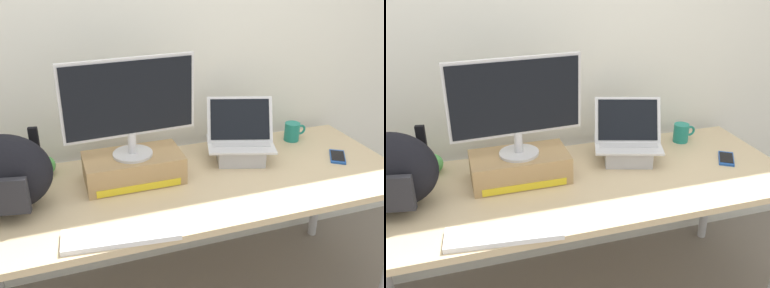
% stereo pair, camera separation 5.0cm
% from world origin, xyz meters
% --- Properties ---
extents(back_wall, '(7.00, 0.10, 2.60)m').
position_xyz_m(back_wall, '(0.00, 0.47, 1.30)').
color(back_wall, silver).
rests_on(back_wall, ground).
extents(desk, '(1.95, 0.75, 0.72)m').
position_xyz_m(desk, '(0.00, 0.00, 0.65)').
color(desk, tan).
rests_on(desk, ground).
extents(toner_box_yellow, '(0.43, 0.23, 0.12)m').
position_xyz_m(toner_box_yellow, '(-0.24, 0.09, 0.78)').
color(toner_box_yellow, '#A88456').
rests_on(toner_box_yellow, desk).
extents(desktop_monitor, '(0.57, 0.17, 0.43)m').
position_xyz_m(desktop_monitor, '(-0.24, 0.09, 1.07)').
color(desktop_monitor, silver).
rests_on(desktop_monitor, toner_box_yellow).
extents(open_laptop, '(0.37, 0.31, 0.29)m').
position_xyz_m(open_laptop, '(0.29, 0.13, 0.78)').
color(open_laptop, '#ADADB2').
rests_on(open_laptop, desk).
extents(external_keyboard, '(0.43, 0.17, 0.02)m').
position_xyz_m(external_keyboard, '(-0.37, -0.31, 0.73)').
color(external_keyboard, white).
rests_on(external_keyboard, desk).
extents(messenger_backpack, '(0.39, 0.31, 0.31)m').
position_xyz_m(messenger_backpack, '(-0.75, 0.02, 0.87)').
color(messenger_backpack, black).
rests_on(messenger_backpack, desk).
extents(coffee_mug, '(0.12, 0.08, 0.10)m').
position_xyz_m(coffee_mug, '(0.65, 0.25, 0.77)').
color(coffee_mug, '#1E7F70').
rests_on(coffee_mug, desk).
extents(cell_phone, '(0.14, 0.16, 0.01)m').
position_xyz_m(cell_phone, '(0.75, -0.01, 0.72)').
color(cell_phone, '#19479E').
rests_on(cell_phone, desk).
extents(plush_toy, '(0.09, 0.09, 0.09)m').
position_xyz_m(plush_toy, '(-0.61, 0.27, 0.76)').
color(plush_toy, '#56B256').
rests_on(plush_toy, desk).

